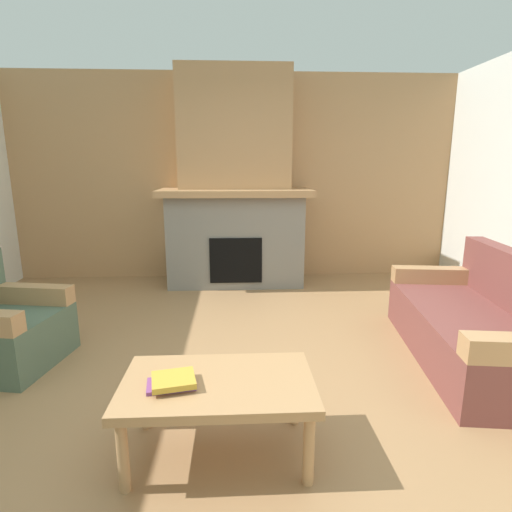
# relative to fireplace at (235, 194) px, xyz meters

# --- Properties ---
(ground) EXTENTS (9.00, 9.00, 0.00)m
(ground) POSITION_rel_fireplace_xyz_m (0.00, -2.62, -1.16)
(ground) COLOR #9E754C
(wall_back_wood_panel) EXTENTS (6.00, 0.12, 2.70)m
(wall_back_wood_panel) POSITION_rel_fireplace_xyz_m (0.00, 0.38, 0.19)
(wall_back_wood_panel) COLOR tan
(wall_back_wood_panel) RESTS_ON ground
(fireplace) EXTENTS (1.90, 0.82, 2.70)m
(fireplace) POSITION_rel_fireplace_xyz_m (0.00, 0.00, 0.00)
(fireplace) COLOR gray
(fireplace) RESTS_ON ground
(couch) EXTENTS (1.07, 1.89, 0.85)m
(couch) POSITION_rel_fireplace_xyz_m (1.91, -2.33, -0.88)
(couch) COLOR brown
(couch) RESTS_ON ground
(coffee_table) EXTENTS (1.00, 0.60, 0.43)m
(coffee_table) POSITION_rel_fireplace_xyz_m (-0.10, -3.31, -0.79)
(coffee_table) COLOR tan
(coffee_table) RESTS_ON ground
(book_stack_near_edge) EXTENTS (0.27, 0.23, 0.05)m
(book_stack_near_edge) POSITION_rel_fireplace_xyz_m (-0.33, -3.35, -0.71)
(book_stack_near_edge) COLOR #7A3D84
(book_stack_near_edge) RESTS_ON coffee_table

